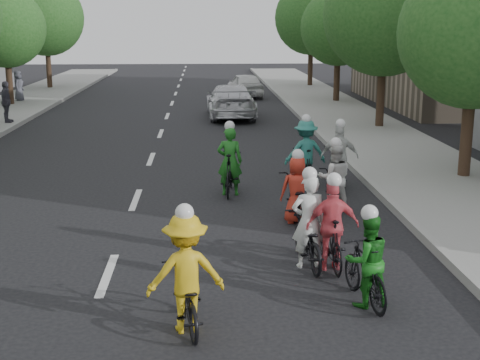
{
  "coord_description": "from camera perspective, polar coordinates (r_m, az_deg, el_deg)",
  "views": [
    {
      "loc": [
        1.69,
        -10.91,
        4.24
      ],
      "look_at": [
        2.44,
        2.76,
        1.0
      ],
      "focal_mm": 50.0,
      "sensor_mm": 36.0,
      "label": 1
    }
  ],
  "objects": [
    {
      "name": "follow_car_trail",
      "position": [
        39.17,
        0.43,
        8.12
      ],
      "size": [
        2.16,
        4.24,
        1.38
      ],
      "primitive_type": "imported",
      "rotation": [
        0.0,
        0.0,
        3.28
      ],
      "color": "white",
      "rests_on": "ground"
    },
    {
      "name": "tree_r_0",
      "position": [
        18.9,
        19.39,
        11.75
      ],
      "size": [
        4.0,
        4.0,
        5.97
      ],
      "color": "black",
      "rests_on": "ground"
    },
    {
      "name": "cyclist_6",
      "position": [
        15.43,
        8.02,
        -0.43
      ],
      "size": [
        0.81,
        1.77,
        1.72
      ],
      "rotation": [
        0.0,
        0.0,
        3.06
      ],
      "color": "black",
      "rests_on": "ground"
    },
    {
      "name": "cyclist_7",
      "position": [
        17.89,
        5.59,
        1.98
      ],
      "size": [
        1.22,
        1.69,
        1.89
      ],
      "rotation": [
        0.0,
        0.0,
        3.31
      ],
      "color": "black",
      "rests_on": "ground"
    },
    {
      "name": "bldg_se",
      "position": [
        37.73,
        19.62,
        12.21
      ],
      "size": [
        10.0,
        14.0,
        8.0
      ],
      "primitive_type": "cube",
      "color": "gray",
      "rests_on": "ground"
    },
    {
      "name": "cyclist_8",
      "position": [
        17.63,
        8.42,
        1.36
      ],
      "size": [
        1.02,
        2.0,
        1.83
      ],
      "rotation": [
        0.0,
        0.0,
        3.03
      ],
      "color": "black",
      "rests_on": "ground"
    },
    {
      "name": "cyclist_5",
      "position": [
        16.76,
        -0.89,
        0.97
      ],
      "size": [
        0.7,
        1.85,
        1.88
      ],
      "rotation": [
        0.0,
        0.0,
        3.03
      ],
      "color": "black",
      "rests_on": "ground"
    },
    {
      "name": "ground",
      "position": [
        11.82,
        -11.25,
        -7.96
      ],
      "size": [
        120.0,
        120.0,
        0.0
      ],
      "primitive_type": "plane",
      "color": "black",
      "rests_on": "ground"
    },
    {
      "name": "sidewalk_right",
      "position": [
        22.23,
        13.43,
        2.16
      ],
      "size": [
        4.0,
        80.0,
        0.15
      ],
      "primitive_type": "cube",
      "color": "gray",
      "rests_on": "ground"
    },
    {
      "name": "cyclist_3",
      "position": [
        11.82,
        7.84,
        -4.54
      ],
      "size": [
        0.95,
        1.59,
        1.74
      ],
      "rotation": [
        0.0,
        0.0,
        3.19
      ],
      "color": "black",
      "rests_on": "ground"
    },
    {
      "name": "tree_r_1",
      "position": [
        27.44,
        12.23,
        13.61
      ],
      "size": [
        4.8,
        4.8,
        6.93
      ],
      "color": "black",
      "rests_on": "ground"
    },
    {
      "name": "spectator_2",
      "position": [
        37.86,
        -18.37,
        7.64
      ],
      "size": [
        0.57,
        0.81,
        1.57
      ],
      "primitive_type": "imported",
      "rotation": [
        0.0,
        0.0,
        1.48
      ],
      "color": "#50515D",
      "rests_on": "sidewalk_left"
    },
    {
      "name": "tree_r_3",
      "position": [
        45.07,
        6.12,
        13.6
      ],
      "size": [
        4.8,
        4.8,
        6.93
      ],
      "color": "black",
      "rests_on": "ground"
    },
    {
      "name": "tree_r_2",
      "position": [
        36.21,
        8.4,
        12.75
      ],
      "size": [
        4.0,
        4.0,
        5.97
      ],
      "color": "black",
      "rests_on": "ground"
    },
    {
      "name": "tree_l_5",
      "position": [
        45.01,
        -16.26,
        13.16
      ],
      "size": [
        4.8,
        4.8,
        6.93
      ],
      "color": "black",
      "rests_on": "ground"
    },
    {
      "name": "tree_l_4",
      "position": [
        36.28,
        -19.4,
        12.15
      ],
      "size": [
        4.0,
        4.0,
        5.97
      ],
      "color": "black",
      "rests_on": "ground"
    },
    {
      "name": "cyclist_2",
      "position": [
        9.47,
        -4.63,
        -8.75
      ],
      "size": [
        1.19,
        1.72,
        1.85
      ],
      "rotation": [
        0.0,
        0.0,
        3.32
      ],
      "color": "black",
      "rests_on": "ground"
    },
    {
      "name": "cyclist_0",
      "position": [
        11.92,
        5.79,
        -4.62
      ],
      "size": [
        0.78,
        1.8,
        1.82
      ],
      "rotation": [
        0.0,
        0.0,
        3.24
      ],
      "color": "black",
      "rests_on": "ground"
    },
    {
      "name": "follow_car_lead",
      "position": [
        30.55,
        -0.8,
        6.77
      ],
      "size": [
        2.23,
        5.24,
        1.51
      ],
      "primitive_type": "imported",
      "rotation": [
        0.0,
        0.0,
        3.16
      ],
      "color": "silver",
      "rests_on": "ground"
    },
    {
      "name": "cyclist_1",
      "position": [
        10.45,
        10.71,
        -7.3
      ],
      "size": [
        0.79,
        1.65,
        1.6
      ],
      "rotation": [
        0.0,
        0.0,
        3.31
      ],
      "color": "black",
      "rests_on": "ground"
    },
    {
      "name": "cyclist_4",
      "position": [
        14.5,
        4.85,
        -1.37
      ],
      "size": [
        0.72,
        1.91,
        1.62
      ],
      "rotation": [
        0.0,
        0.0,
        3.14
      ],
      "color": "black",
      "rests_on": "ground"
    },
    {
      "name": "spectator_1",
      "position": [
        29.59,
        -19.33,
        6.31
      ],
      "size": [
        0.43,
        1.01,
        1.72
      ],
      "primitive_type": "imported",
      "rotation": [
        0.0,
        0.0,
        1.56
      ],
      "color": "#4B4955",
      "rests_on": "sidewalk_left"
    },
    {
      "name": "curb_right",
      "position": [
        21.76,
        8.49,
        2.18
      ],
      "size": [
        0.18,
        80.0,
        0.18
      ],
      "primitive_type": "cube",
      "color": "#999993",
      "rests_on": "ground"
    }
  ]
}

